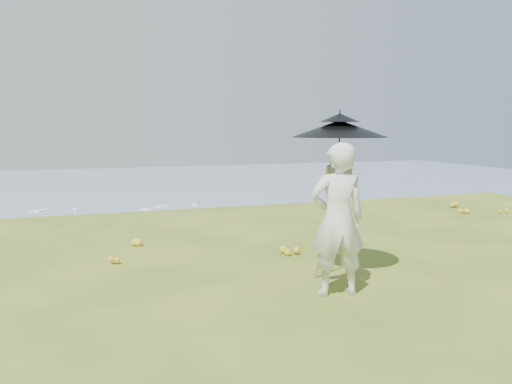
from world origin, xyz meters
name	(u,v)px	position (x,y,z in m)	size (l,w,h in m)	color
ground	(480,281)	(0.00, 0.00, 0.00)	(14.00, 14.00, 0.00)	#40621C
shoreline_tier	(123,362)	(0.00, 75.00, -36.00)	(170.00, 28.00, 8.00)	#686153
bay_water	(96,204)	(0.00, 240.00, -34.00)	(700.00, 700.00, 0.00)	#7189A1
slope_trees	(153,335)	(0.00, 35.00, -15.00)	(110.00, 50.00, 6.00)	#194615
harbor_town	(122,324)	(0.00, 75.00, -29.50)	(110.00, 22.00, 5.00)	silver
moored_boats	(61,241)	(-12.50, 161.00, -33.65)	(140.00, 140.00, 0.70)	white
wildflowers	(466,271)	(0.00, 0.25, 0.06)	(10.00, 10.50, 0.12)	gold
painter	(338,220)	(-2.01, 0.15, 0.91)	(0.66, 0.43, 1.81)	beige
field_easel	(338,218)	(-1.72, 0.69, 0.82)	(0.62, 0.62, 1.63)	#AA6D47
sun_umbrella	(339,144)	(-1.71, 0.71, 1.77)	(1.23, 1.23, 0.86)	black
painter_cap	(339,147)	(-2.01, 0.15, 1.76)	(0.18, 0.21, 0.10)	#C26A6C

